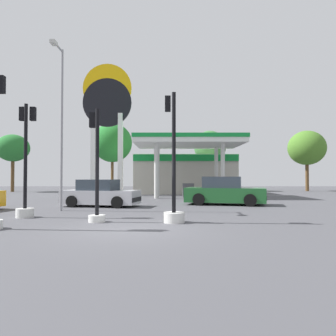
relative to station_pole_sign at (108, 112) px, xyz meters
name	(u,v)px	position (x,y,z in m)	size (l,w,h in m)	color
ground_plane	(128,229)	(4.12, -18.39, -7.41)	(90.00, 90.00, 0.00)	#47474C
gas_station	(185,171)	(7.03, 3.23, -5.21)	(9.62, 12.80, 4.81)	beige
station_pole_sign	(108,112)	(0.00, 0.00, 0.00)	(4.31, 0.56, 11.67)	white
car_0	(101,194)	(1.64, -10.56, -6.73)	(4.44, 2.56, 1.49)	black
car_2	(225,192)	(8.73, -9.45, -6.66)	(4.93, 2.95, 1.65)	black
traffic_signal_0	(174,189)	(5.59, -16.88, -6.22)	(0.78, 0.78, 4.73)	silver
traffic_signal_1	(97,181)	(2.76, -16.74, -5.90)	(0.63, 0.66, 4.15)	silver
traffic_signal_3	(27,177)	(-0.41, -15.41, -5.79)	(0.69, 0.70, 4.63)	silver
tree_0	(14,148)	(-11.53, 6.72, -2.67)	(3.52, 3.52, 6.25)	brown
tree_1	(113,143)	(-0.83, 7.60, -1.98)	(4.37, 4.37, 7.61)	brown
tree_2	(211,147)	(10.24, 8.76, -2.34)	(3.66, 3.66, 6.94)	brown
tree_3	(308,148)	(21.23, 8.32, -2.50)	(4.19, 4.19, 6.88)	brown
corner_streetlamp	(61,114)	(0.21, -13.06, -2.74)	(0.24, 1.48, 7.88)	gray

